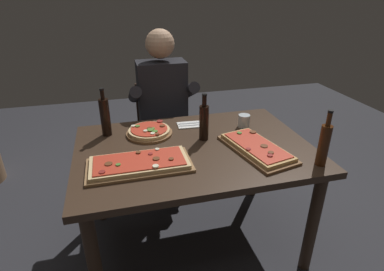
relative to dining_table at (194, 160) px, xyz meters
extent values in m
plane|color=#2D2D33|center=(0.00, 0.00, -0.64)|extent=(6.40, 6.40, 0.00)
cube|color=#3D2B1E|center=(0.00, 0.00, 0.08)|extent=(1.40, 0.96, 0.04)
cylinder|color=#3D2B1E|center=(-0.62, -0.40, -0.29)|extent=(0.07, 0.07, 0.70)
cylinder|color=#3D2B1E|center=(0.62, -0.40, -0.29)|extent=(0.07, 0.07, 0.70)
cylinder|color=#3D2B1E|center=(-0.62, 0.40, -0.29)|extent=(0.07, 0.07, 0.70)
cylinder|color=#3D2B1E|center=(0.62, 0.40, -0.29)|extent=(0.07, 0.07, 0.70)
cube|color=olive|center=(-0.34, -0.15, 0.10)|extent=(0.56, 0.27, 0.02)
cube|color=#E5C184|center=(-0.34, -0.15, 0.12)|extent=(0.52, 0.24, 0.02)
cube|color=red|center=(-0.34, -0.15, 0.13)|extent=(0.47, 0.21, 0.01)
cylinder|color=brown|center=(-0.25, -0.17, 0.14)|extent=(0.04, 0.04, 0.01)
cylinder|color=beige|center=(-0.27, -0.24, 0.14)|extent=(0.03, 0.03, 0.01)
cylinder|color=beige|center=(-0.23, -0.06, 0.14)|extent=(0.02, 0.02, 0.01)
cylinder|color=brown|center=(-0.18, -0.19, 0.14)|extent=(0.03, 0.03, 0.01)
cylinder|color=brown|center=(-0.34, -0.07, 0.14)|extent=(0.03, 0.03, 0.01)
cylinder|color=brown|center=(-0.50, -0.16, 0.14)|extent=(0.04, 0.04, 0.00)
cylinder|color=#4C7F2D|center=(-0.45, -0.18, 0.14)|extent=(0.03, 0.03, 0.01)
cylinder|color=maroon|center=(-0.53, -0.23, 0.14)|extent=(0.03, 0.03, 0.01)
cylinder|color=maroon|center=(-0.28, -0.11, 0.14)|extent=(0.03, 0.03, 0.00)
cube|color=brown|center=(0.34, -0.15, 0.10)|extent=(0.34, 0.53, 0.02)
cube|color=tan|center=(0.34, -0.15, 0.12)|extent=(0.30, 0.49, 0.02)
cube|color=red|center=(0.34, -0.15, 0.13)|extent=(0.27, 0.44, 0.01)
cylinder|color=maroon|center=(0.35, -0.29, 0.14)|extent=(0.03, 0.03, 0.01)
cylinder|color=brown|center=(0.39, 0.01, 0.14)|extent=(0.04, 0.04, 0.01)
cylinder|color=#4C7F2D|center=(0.30, 0.02, 0.14)|extent=(0.03, 0.03, 0.01)
cylinder|color=maroon|center=(0.27, -0.19, 0.14)|extent=(0.03, 0.03, 0.00)
cylinder|color=brown|center=(0.37, -0.26, 0.14)|extent=(0.03, 0.03, 0.01)
cylinder|color=brown|center=(0.37, -0.18, 0.14)|extent=(0.04, 0.04, 0.00)
cylinder|color=brown|center=(-0.24, 0.24, 0.10)|extent=(0.30, 0.30, 0.02)
cylinder|color=#E5C184|center=(-0.24, 0.24, 0.12)|extent=(0.27, 0.27, 0.02)
cylinder|color=red|center=(-0.24, 0.24, 0.13)|extent=(0.24, 0.24, 0.01)
cylinder|color=maroon|center=(-0.15, 0.33, 0.14)|extent=(0.04, 0.04, 0.01)
cylinder|color=beige|center=(-0.23, 0.15, 0.14)|extent=(0.03, 0.03, 0.00)
cylinder|color=#4C7F2D|center=(-0.22, 0.23, 0.14)|extent=(0.03, 0.03, 0.00)
cylinder|color=brown|center=(-0.23, 0.23, 0.14)|extent=(0.04, 0.04, 0.01)
cylinder|color=beige|center=(-0.33, 0.29, 0.14)|extent=(0.03, 0.03, 0.01)
cylinder|color=#4C7F2D|center=(-0.31, 0.29, 0.14)|extent=(0.03, 0.03, 0.01)
cylinder|color=brown|center=(-0.20, 0.13, 0.14)|extent=(0.02, 0.02, 0.01)
cylinder|color=#4C7F2D|center=(-0.23, 0.20, 0.14)|extent=(0.04, 0.04, 0.01)
cylinder|color=brown|center=(-0.15, 0.25, 0.14)|extent=(0.03, 0.03, 0.01)
cylinder|color=#4C7F2D|center=(-0.21, 0.18, 0.14)|extent=(0.04, 0.04, 0.00)
cylinder|color=beige|center=(-0.27, 0.20, 0.14)|extent=(0.03, 0.03, 0.01)
cylinder|color=black|center=(0.08, 0.08, 0.21)|extent=(0.06, 0.06, 0.22)
cylinder|color=black|center=(0.08, 0.08, 0.35)|extent=(0.03, 0.03, 0.07)
cylinder|color=black|center=(0.08, 0.08, 0.39)|extent=(0.03, 0.03, 0.01)
cylinder|color=#47230F|center=(0.61, -0.37, 0.21)|extent=(0.06, 0.06, 0.23)
cylinder|color=#47230F|center=(0.61, -0.37, 0.36)|extent=(0.03, 0.03, 0.07)
cylinder|color=black|center=(0.61, -0.37, 0.40)|extent=(0.03, 0.03, 0.01)
cylinder|color=black|center=(-0.50, 0.30, 0.22)|extent=(0.06, 0.06, 0.24)
cylinder|color=black|center=(-0.50, 0.30, 0.37)|extent=(0.02, 0.02, 0.06)
cylinder|color=black|center=(-0.50, 0.30, 0.40)|extent=(0.03, 0.03, 0.01)
cylinder|color=silver|center=(0.40, 0.20, 0.14)|extent=(0.08, 0.08, 0.09)
cube|color=white|center=(0.06, 0.31, 0.10)|extent=(0.19, 0.12, 0.01)
cube|color=silver|center=(0.06, 0.29, 0.10)|extent=(0.17, 0.02, 0.00)
cube|color=silver|center=(0.06, 0.33, 0.10)|extent=(0.17, 0.02, 0.00)
cube|color=black|center=(-0.06, 0.78, -0.21)|extent=(0.44, 0.44, 0.04)
cube|color=black|center=(-0.06, 0.98, 0.02)|extent=(0.40, 0.04, 0.42)
cylinder|color=black|center=(-0.25, 0.59, -0.44)|extent=(0.04, 0.04, 0.41)
cylinder|color=black|center=(0.13, 0.59, -0.44)|extent=(0.04, 0.04, 0.41)
cylinder|color=black|center=(-0.25, 0.97, -0.44)|extent=(0.04, 0.04, 0.41)
cylinder|color=black|center=(0.13, 0.97, -0.44)|extent=(0.04, 0.04, 0.41)
cylinder|color=#23232D|center=(-0.16, 0.60, -0.42)|extent=(0.11, 0.11, 0.45)
cylinder|color=#23232D|center=(0.04, 0.60, -0.42)|extent=(0.11, 0.11, 0.45)
cube|color=#23232D|center=(-0.06, 0.68, -0.13)|extent=(0.34, 0.40, 0.12)
cube|color=#232328|center=(-0.06, 0.78, 0.19)|extent=(0.38, 0.22, 0.52)
sphere|color=tan|center=(-0.06, 0.78, 0.58)|extent=(0.22, 0.22, 0.22)
cylinder|color=#232328|center=(-0.28, 0.73, 0.21)|extent=(0.09, 0.31, 0.21)
cylinder|color=#232328|center=(0.16, 0.73, 0.21)|extent=(0.09, 0.31, 0.21)
camera|label=1|loc=(-0.43, -1.61, 0.97)|focal=29.21mm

